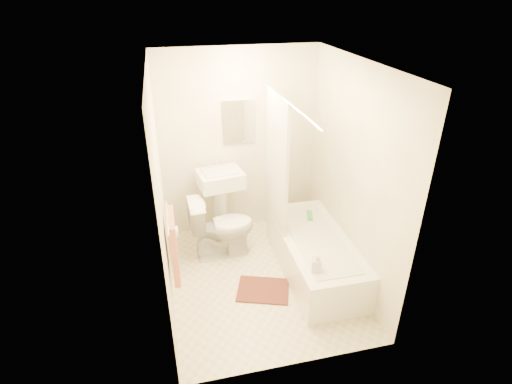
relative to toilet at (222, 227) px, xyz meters
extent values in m
plane|color=beige|center=(0.35, -0.59, -0.38)|extent=(2.40, 2.40, 0.00)
plane|color=white|center=(0.35, -0.59, 2.02)|extent=(2.40, 2.40, 0.00)
cube|color=beige|center=(0.35, 0.61, 0.82)|extent=(2.00, 0.02, 2.40)
cube|color=beige|center=(-0.65, -0.59, 0.82)|extent=(0.02, 2.40, 2.40)
cube|color=beige|center=(1.35, -0.59, 0.82)|extent=(0.02, 2.40, 2.40)
cube|color=white|center=(0.35, 0.59, 1.12)|extent=(0.40, 0.03, 0.55)
cylinder|color=silver|center=(0.65, -0.49, 1.62)|extent=(0.03, 1.70, 0.03)
cube|color=silver|center=(0.65, -0.09, 0.84)|extent=(0.04, 0.80, 1.55)
cylinder|color=silver|center=(-0.61, -0.84, 0.72)|extent=(0.02, 0.60, 0.02)
cube|color=#CC7266|center=(-0.58, -0.84, 0.40)|extent=(0.06, 0.45, 0.66)
cylinder|color=white|center=(-0.58, -0.47, 0.32)|extent=(0.11, 0.12, 0.12)
imported|color=white|center=(0.00, 0.00, 0.00)|extent=(0.80, 0.48, 0.77)
cube|color=#4E1F19|center=(0.33, -0.79, -0.38)|extent=(0.67, 0.58, 0.02)
imported|color=silver|center=(0.78, -1.14, 0.18)|extent=(0.12, 0.12, 0.21)
cube|color=green|center=(1.08, -0.14, 0.10)|extent=(0.12, 0.21, 0.04)
camera|label=1|loc=(-0.53, -4.09, 2.64)|focal=28.00mm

